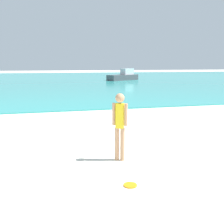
{
  "coord_description": "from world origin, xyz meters",
  "views": [
    {
      "loc": [
        -2.23,
        0.45,
        2.2
      ],
      "look_at": [
        -0.17,
        8.4,
        0.72
      ],
      "focal_mm": 42.41,
      "sensor_mm": 36.0,
      "label": 1
    }
  ],
  "objects": [
    {
      "name": "boat_far",
      "position": [
        8.56,
        35.77,
        0.61
      ],
      "size": [
        4.86,
        3.5,
        1.6
      ],
      "rotation": [
        0.0,
        0.0,
        3.62
      ],
      "color": "#4C4C51",
      "rests_on": "water"
    },
    {
      "name": "person_standing",
      "position": [
        -0.58,
        6.11,
        0.89
      ],
      "size": [
        0.32,
        0.23,
        1.57
      ],
      "rotation": [
        0.0,
        0.0,
        2.59
      ],
      "color": "tan",
      "rests_on": "ground"
    },
    {
      "name": "water",
      "position": [
        0.0,
        42.9,
        0.03
      ],
      "size": [
        160.0,
        60.0,
        0.06
      ],
      "primitive_type": "cube",
      "color": "teal",
      "rests_on": "ground"
    },
    {
      "name": "frisbee",
      "position": [
        -0.76,
        4.77,
        0.01
      ],
      "size": [
        0.25,
        0.25,
        0.03
      ],
      "primitive_type": "cylinder",
      "color": "orange",
      "rests_on": "ground"
    }
  ]
}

